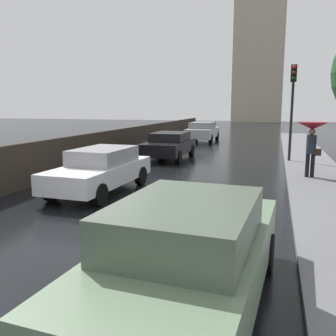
% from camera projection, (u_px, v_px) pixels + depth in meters
% --- Properties ---
extents(ground, '(120.00, 120.00, 0.00)m').
position_uv_depth(ground, '(82.00, 243.00, 7.16)').
color(ground, black).
extents(car_black_near_kerb, '(1.94, 4.34, 1.33)m').
position_uv_depth(car_black_near_kerb, '(169.00, 145.00, 18.57)').
color(car_black_near_kerb, black).
rests_on(car_black_near_kerb, ground).
extents(car_white_mid_road, '(1.87, 4.38, 1.36)m').
position_uv_depth(car_white_mid_road, '(101.00, 169.00, 11.35)').
color(car_white_mid_road, silver).
rests_on(car_white_mid_road, ground).
extents(car_silver_far_ahead, '(1.93, 4.55, 1.46)m').
position_uv_depth(car_silver_far_ahead, '(203.00, 131.00, 27.45)').
color(car_silver_far_ahead, '#B2B5BA').
rests_on(car_silver_far_ahead, ground).
extents(car_green_behind_camera, '(2.10, 4.68, 1.54)m').
position_uv_depth(car_green_behind_camera, '(190.00, 255.00, 4.65)').
color(car_green_behind_camera, slate).
rests_on(car_green_behind_camera, ground).
extents(pedestrian_with_umbrella_near, '(1.03, 1.03, 1.96)m').
position_uv_depth(pedestrian_with_umbrella_near, '(312.00, 133.00, 12.86)').
color(pedestrian_with_umbrella_near, black).
rests_on(pedestrian_with_umbrella_near, sidewalk_strip).
extents(traffic_light, '(0.26, 0.39, 4.35)m').
position_uv_depth(traffic_light, '(293.00, 95.00, 16.57)').
color(traffic_light, black).
rests_on(traffic_light, sidewalk_strip).
extents(distant_tower, '(9.07, 9.22, 25.86)m').
position_uv_depth(distant_tower, '(256.00, 55.00, 61.43)').
color(distant_tower, '#B2A88E').
rests_on(distant_tower, ground).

